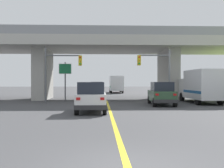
{
  "coord_description": "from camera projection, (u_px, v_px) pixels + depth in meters",
  "views": [
    {
      "loc": [
        -0.64,
        -6.43,
        2.06
      ],
      "look_at": [
        0.5,
        21.32,
        1.81
      ],
      "focal_mm": 44.03,
      "sensor_mm": 36.0,
      "label": 1
    }
  ],
  "objects": [
    {
      "name": "suv_lead",
      "position": [
        91.0,
        97.0,
        18.35
      ],
      "size": [
        1.97,
        4.28,
        2.02
      ],
      "color": "silver",
      "rests_on": "ground"
    },
    {
      "name": "ground",
      "position": [
        106.0,
        99.0,
        32.44
      ],
      "size": [
        160.0,
        160.0,
        0.0
      ],
      "primitive_type": "plane",
      "color": "#424244"
    },
    {
      "name": "box_truck",
      "position": [
        201.0,
        86.0,
        26.08
      ],
      "size": [
        2.33,
        6.95,
        3.14
      ],
      "color": "silver",
      "rests_on": "ground"
    },
    {
      "name": "lane_divider_stripe",
      "position": [
        110.0,
        113.0,
        18.16
      ],
      "size": [
        0.2,
        23.4,
        0.01
      ],
      "primitive_type": "cube",
      "color": "yellow",
      "rests_on": "ground"
    },
    {
      "name": "highway_sign",
      "position": [
        65.0,
        73.0,
        29.86
      ],
      "size": [
        1.36,
        0.17,
        4.16
      ],
      "color": "#56595E",
      "rests_on": "ground"
    },
    {
      "name": "suv_crossing",
      "position": [
        161.0,
        94.0,
        23.82
      ],
      "size": [
        2.18,
        4.81,
        2.02
      ],
      "rotation": [
        0.0,
        0.0,
        -0.06
      ],
      "color": "#2D4C33",
      "rests_on": "ground"
    },
    {
      "name": "overpass_bridge",
      "position": [
        106.0,
        51.0,
        32.39
      ],
      "size": [
        33.44,
        9.71,
        7.72
      ],
      "color": "#B7B5AD",
      "rests_on": "ground"
    },
    {
      "name": "traffic_signal_nearside",
      "position": [
        158.0,
        69.0,
        26.01
      ],
      "size": [
        3.15,
        0.36,
        5.07
      ],
      "color": "slate",
      "rests_on": "ground"
    },
    {
      "name": "traffic_signal_farside",
      "position": [
        58.0,
        68.0,
        26.1
      ],
      "size": [
        3.54,
        0.36,
        5.31
      ],
      "color": "#56595E",
      "rests_on": "ground"
    },
    {
      "name": "semi_truck_distant",
      "position": [
        116.0,
        84.0,
        50.18
      ],
      "size": [
        2.33,
        7.45,
        3.04
      ],
      "color": "red",
      "rests_on": "ground"
    },
    {
      "name": "sedan_oncoming",
      "position": [
        97.0,
        88.0,
        41.86
      ],
      "size": [
        1.92,
        4.51,
        2.02
      ],
      "color": "#2D4C33",
      "rests_on": "ground"
    }
  ]
}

